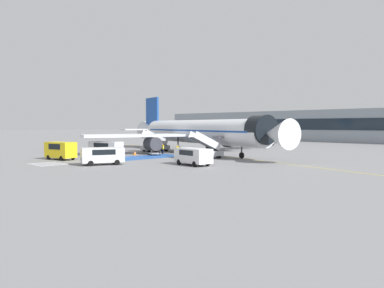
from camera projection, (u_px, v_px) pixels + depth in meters
ground_plane at (199, 153)px, 62.09m from camera, size 600.00×600.00×0.00m
apron_leadline_yellow at (199, 153)px, 61.89m from camera, size 74.10×18.10×0.01m
apron_stand_patch_blue at (144, 157)px, 53.95m from camera, size 5.55×12.49×0.01m
apron_walkway_bar_0 at (42, 163)px, 45.95m from camera, size 0.44×3.60×0.01m
apron_walkway_bar_1 at (46, 164)px, 45.10m from camera, size 0.44×3.60×0.01m
apron_walkway_bar_2 at (51, 164)px, 44.24m from camera, size 0.44×3.60×0.01m
apron_walkway_bar_3 at (55, 165)px, 43.39m from camera, size 0.44×3.60×0.01m
airliner at (197, 132)px, 62.28m from camera, size 41.95×35.97×10.26m
boarding_stairs_forward at (205, 152)px, 51.96m from camera, size 3.27×5.54×3.85m
boarding_stairs_aft at (155, 146)px, 65.73m from camera, size 3.27×5.54×3.84m
fuel_tanker at (258, 137)px, 86.73m from camera, size 9.74×3.46×3.45m
service_van_0 at (61, 149)px, 50.08m from camera, size 4.67×2.84×2.38m
service_van_1 at (193, 155)px, 43.25m from camera, size 4.91×2.59×1.97m
service_van_2 at (103, 154)px, 43.73m from camera, size 3.71×5.24×2.02m
service_van_3 at (106, 147)px, 57.00m from camera, size 5.70×3.42×2.14m
baggage_cart at (154, 153)px, 58.07m from camera, size 2.98×2.42×0.87m
ground_crew_0 at (178, 150)px, 54.87m from camera, size 0.48×0.44×1.76m
ground_crew_1 at (163, 148)px, 60.19m from camera, size 0.47×0.31×1.66m
traffic_cone_0 at (135, 153)px, 58.22m from camera, size 0.56×0.56×0.62m
terminal_building at (315, 126)px, 108.63m from camera, size 108.58×12.10×8.78m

